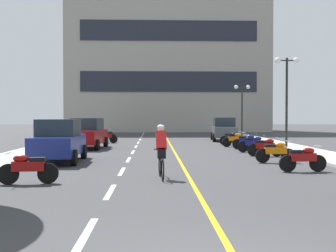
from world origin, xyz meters
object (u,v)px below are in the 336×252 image
at_px(motorcycle_7, 247,141).
at_px(parked_car_far, 224,129).
at_px(motorcycle_2, 28,168).
at_px(motorcycle_5, 265,147).
at_px(parked_car_mid, 87,133).
at_px(motorcycle_10, 106,136).
at_px(motorcycle_3, 303,158).
at_px(motorcycle_8, 235,139).
at_px(street_lamp_mid, 287,82).
at_px(motorcycle_4, 276,152).
at_px(parked_car_near, 59,140).
at_px(motorcycle_9, 232,138).
at_px(motorcycle_6, 254,144).
at_px(motorcycle_11, 106,135).
at_px(street_lamp_far, 242,98).
at_px(cyclist_rider, 161,150).

bearing_deg(motorcycle_7, parked_car_far, 89.64).
distance_m(motorcycle_2, motorcycle_5, 12.09).
relative_size(parked_car_mid, motorcycle_10, 2.60).
relative_size(motorcycle_3, motorcycle_8, 1.00).
distance_m(street_lamp_mid, motorcycle_4, 8.86).
height_order(parked_car_near, motorcycle_10, parked_car_near).
bearing_deg(motorcycle_9, motorcycle_3, -90.17).
bearing_deg(street_lamp_mid, motorcycle_4, -110.41).
height_order(motorcycle_5, motorcycle_6, same).
bearing_deg(motorcycle_11, motorcycle_6, -47.45).
height_order(motorcycle_6, motorcycle_8, same).
relative_size(street_lamp_far, motorcycle_8, 2.74).
relative_size(motorcycle_8, motorcycle_9, 1.00).
relative_size(parked_car_near, parked_car_far, 0.98).
height_order(motorcycle_4, motorcycle_11, same).
xyz_separation_m(motorcycle_10, motorcycle_11, (-0.22, 1.63, 0.00)).
height_order(motorcycle_2, motorcycle_8, same).
xyz_separation_m(parked_car_near, motorcycle_3, (9.25, -3.50, -0.44)).
bearing_deg(motorcycle_2, motorcycle_6, 48.81).
bearing_deg(motorcycle_5, motorcycle_7, 89.33).
relative_size(motorcycle_4, motorcycle_9, 1.00).
distance_m(motorcycle_3, motorcycle_11, 19.75).
bearing_deg(motorcycle_2, motorcycle_3, 15.05).
xyz_separation_m(motorcycle_5, motorcycle_6, (-0.05, 2.18, 0.00)).
distance_m(street_lamp_far, motorcycle_11, 13.67).
bearing_deg(motorcycle_10, motorcycle_7, -34.53).
bearing_deg(parked_car_near, motorcycle_10, 87.25).
distance_m(motorcycle_10, cyclist_rider, 17.80).
bearing_deg(motorcycle_6, cyclist_rider, -118.87).
xyz_separation_m(street_lamp_far, motorcycle_6, (-2.72, -16.14, -3.08)).
height_order(street_lamp_mid, parked_car_far, street_lamp_mid).
height_order(motorcycle_5, motorcycle_11, same).
bearing_deg(motorcycle_7, motorcycle_3, -91.26).
bearing_deg(motorcycle_4, motorcycle_8, 89.64).
bearing_deg(motorcycle_3, motorcycle_11, 116.68).
distance_m(parked_car_mid, motorcycle_11, 6.83).
bearing_deg(motorcycle_7, street_lamp_mid, 13.14).
distance_m(street_lamp_mid, motorcycle_11, 14.05).
xyz_separation_m(motorcycle_4, cyclist_rider, (-4.86, -4.27, 0.41)).
distance_m(street_lamp_far, motorcycle_4, 21.56).
relative_size(motorcycle_2, motorcycle_3, 1.00).
relative_size(street_lamp_mid, motorcycle_5, 3.16).
bearing_deg(parked_car_mid, motorcycle_2, -88.54).
height_order(motorcycle_4, motorcycle_10, same).
bearing_deg(motorcycle_9, street_lamp_mid, -51.15).
bearing_deg(motorcycle_2, cyclist_rider, 14.22).
bearing_deg(motorcycle_5, motorcycle_11, 127.07).
bearing_deg(street_lamp_mid, parked_car_near, -149.65).
height_order(parked_car_mid, motorcycle_9, parked_car_mid).
xyz_separation_m(motorcycle_10, cyclist_rider, (3.66, -17.42, 0.41)).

